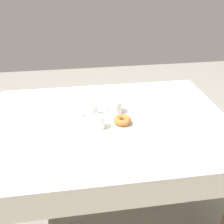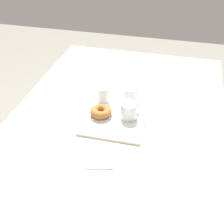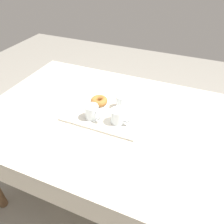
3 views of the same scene
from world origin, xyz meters
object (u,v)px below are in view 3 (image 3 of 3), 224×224
object	(u,v)px
water_glass_near	(121,102)
paper_napkin	(57,102)
sugar_donut_left	(99,101)
dining_table	(105,125)
tea_mug_right	(118,117)
serving_tray	(104,115)
donut_plate_left	(99,104)
tea_mug_left	(92,112)

from	to	relation	value
water_glass_near	paper_napkin	bearing A→B (deg)	-167.12
sugar_donut_left	paper_napkin	xyz separation A→B (m)	(-0.28, -0.07, -0.04)
dining_table	tea_mug_right	bearing A→B (deg)	-23.30
dining_table	tea_mug_right	size ratio (longest dim) A/B	12.34
serving_tray	donut_plate_left	xyz separation A→B (m)	(-0.07, 0.08, 0.01)
tea_mug_left	paper_napkin	world-z (taller)	tea_mug_left
tea_mug_left	donut_plate_left	bearing A→B (deg)	98.35
water_glass_near	dining_table	bearing A→B (deg)	-123.63
dining_table	tea_mug_left	bearing A→B (deg)	-129.15
sugar_donut_left	paper_napkin	world-z (taller)	sugar_donut_left
serving_tray	donut_plate_left	size ratio (longest dim) A/B	4.13
dining_table	water_glass_near	world-z (taller)	water_glass_near
tea_mug_left	paper_napkin	bearing A→B (deg)	167.31
serving_tray	water_glass_near	xyz separation A→B (m)	(0.07, 0.10, 0.04)
sugar_donut_left	paper_napkin	distance (m)	0.30
water_glass_near	tea_mug_right	bearing A→B (deg)	-75.46
serving_tray	tea_mug_right	distance (m)	0.13
donut_plate_left	serving_tray	bearing A→B (deg)	-48.63
tea_mug_right	water_glass_near	xyz separation A→B (m)	(-0.04, 0.14, -0.00)
tea_mug_left	water_glass_near	bearing A→B (deg)	54.08
sugar_donut_left	tea_mug_right	bearing A→B (deg)	-33.90
water_glass_near	paper_napkin	xyz separation A→B (m)	(-0.42, -0.10, -0.05)
donut_plate_left	paper_napkin	size ratio (longest dim) A/B	0.84
tea_mug_right	sugar_donut_left	distance (m)	0.22
tea_mug_right	paper_napkin	size ratio (longest dim) A/B	0.90
serving_tray	dining_table	bearing A→B (deg)	40.01
dining_table	serving_tray	xyz separation A→B (m)	(-0.00, -0.00, 0.09)
tea_mug_left	donut_plate_left	xyz separation A→B (m)	(-0.02, 0.14, -0.04)
donut_plate_left	dining_table	bearing A→B (deg)	-45.29
tea_mug_left	sugar_donut_left	size ratio (longest dim) A/B	1.09
tea_mug_right	water_glass_near	size ratio (longest dim) A/B	1.51
serving_tray	donut_plate_left	world-z (taller)	donut_plate_left
serving_tray	sugar_donut_left	xyz separation A→B (m)	(-0.07, 0.08, 0.03)
donut_plate_left	paper_napkin	world-z (taller)	donut_plate_left
tea_mug_left	sugar_donut_left	world-z (taller)	tea_mug_left
tea_mug_left	donut_plate_left	distance (m)	0.15
serving_tray	paper_napkin	distance (m)	0.35
serving_tray	tea_mug_right	bearing A→B (deg)	-20.59
water_glass_near	sugar_donut_left	xyz separation A→B (m)	(-0.14, -0.03, -0.01)
tea_mug_left	water_glass_near	size ratio (longest dim) A/B	1.44
dining_table	sugar_donut_left	world-z (taller)	sugar_donut_left
water_glass_near	donut_plate_left	size ratio (longest dim) A/B	0.71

